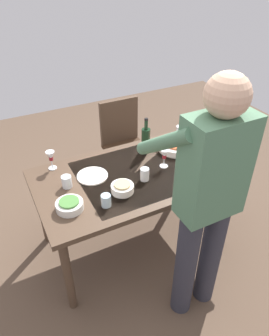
{
  "coord_description": "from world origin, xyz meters",
  "views": [
    {
      "loc": [
        0.88,
        1.73,
        2.13
      ],
      "look_at": [
        0.0,
        0.0,
        0.77
      ],
      "focal_mm": 33.98,
      "sensor_mm": 36.0,
      "label": 1
    }
  ],
  "objects_px": {
    "dining_table": "(134,181)",
    "side_bowl_bread": "(122,188)",
    "person_server": "(207,197)",
    "dinner_plate_near": "(92,176)",
    "wine_glass_right": "(51,157)",
    "chair_near": "(124,139)",
    "water_cup_near_right": "(106,200)",
    "wine_glass_left": "(164,155)",
    "water_cup_far_right": "(180,131)",
    "water_cup_far_left": "(67,182)",
    "serving_bowl_pasta": "(176,146)",
    "water_cup_near_left": "(145,174)",
    "side_bowl_salad": "(70,205)",
    "wine_bottle": "(146,139)"
  },
  "relations": [
    {
      "from": "dining_table",
      "to": "side_bowl_bread",
      "type": "relative_size",
      "value": 9.32
    },
    {
      "from": "person_server",
      "to": "dinner_plate_near",
      "type": "bearing_deg",
      "value": -62.81
    },
    {
      "from": "dining_table",
      "to": "wine_glass_right",
      "type": "xyz_separation_m",
      "value": [
        0.53,
        -0.35,
        0.18
      ]
    },
    {
      "from": "chair_near",
      "to": "water_cup_near_right",
      "type": "distance_m",
      "value": 1.23
    },
    {
      "from": "wine_glass_left",
      "to": "person_server",
      "type": "bearing_deg",
      "value": 78.62
    },
    {
      "from": "person_server",
      "to": "water_cup_far_right",
      "type": "relative_size",
      "value": 17.58
    },
    {
      "from": "water_cup_far_left",
      "to": "side_bowl_bread",
      "type": "distance_m",
      "value": 0.4
    },
    {
      "from": "water_cup_far_right",
      "to": "serving_bowl_pasta",
      "type": "relative_size",
      "value": 0.32
    },
    {
      "from": "dining_table",
      "to": "water_cup_far_left",
      "type": "relative_size",
      "value": 16.65
    },
    {
      "from": "water_cup_far_left",
      "to": "serving_bowl_pasta",
      "type": "bearing_deg",
      "value": -175.23
    },
    {
      "from": "water_cup_near_left",
      "to": "dining_table",
      "type": "bearing_deg",
      "value": -72.99
    },
    {
      "from": "dining_table",
      "to": "water_cup_near_left",
      "type": "distance_m",
      "value": 0.16
    },
    {
      "from": "wine_glass_left",
      "to": "water_cup_near_right",
      "type": "xyz_separation_m",
      "value": [
        0.57,
        0.22,
        -0.06
      ]
    },
    {
      "from": "dinner_plate_near",
      "to": "water_cup_far_left",
      "type": "bearing_deg",
      "value": 9.17
    },
    {
      "from": "water_cup_far_left",
      "to": "water_cup_far_right",
      "type": "bearing_deg",
      "value": -167.26
    },
    {
      "from": "wine_glass_right",
      "to": "water_cup_near_left",
      "type": "xyz_separation_m",
      "value": [
        -0.56,
        0.45,
        -0.06
      ]
    },
    {
      "from": "dining_table",
      "to": "person_server",
      "type": "xyz_separation_m",
      "value": [
        -0.11,
        0.69,
        0.32
      ]
    },
    {
      "from": "wine_glass_left",
      "to": "water_cup_far_left",
      "type": "xyz_separation_m",
      "value": [
        0.74,
        -0.09,
        -0.06
      ]
    },
    {
      "from": "side_bowl_salad",
      "to": "serving_bowl_pasta",
      "type": "bearing_deg",
      "value": -162.86
    },
    {
      "from": "dining_table",
      "to": "water_cup_near_right",
      "type": "xyz_separation_m",
      "value": [
        0.33,
        0.24,
        0.12
      ]
    },
    {
      "from": "water_cup_far_left",
      "to": "serving_bowl_pasta",
      "type": "relative_size",
      "value": 0.3
    },
    {
      "from": "wine_glass_right",
      "to": "water_cup_near_right",
      "type": "bearing_deg",
      "value": 109.18
    },
    {
      "from": "water_cup_near_right",
      "to": "side_bowl_bread",
      "type": "bearing_deg",
      "value": -151.76
    },
    {
      "from": "wine_glass_right",
      "to": "side_bowl_salad",
      "type": "distance_m",
      "value": 0.51
    },
    {
      "from": "side_bowl_bread",
      "to": "dinner_plate_near",
      "type": "distance_m",
      "value": 0.29
    },
    {
      "from": "person_server",
      "to": "wine_glass_right",
      "type": "bearing_deg",
      "value": -58.1
    },
    {
      "from": "water_cup_far_left",
      "to": "water_cup_far_right",
      "type": "relative_size",
      "value": 0.93
    },
    {
      "from": "water_cup_far_left",
      "to": "water_cup_near_left",
      "type": "bearing_deg",
      "value": 161.62
    },
    {
      "from": "wine_bottle",
      "to": "wine_glass_left",
      "type": "bearing_deg",
      "value": 92.85
    },
    {
      "from": "serving_bowl_pasta",
      "to": "side_bowl_salad",
      "type": "relative_size",
      "value": 1.67
    },
    {
      "from": "wine_glass_left",
      "to": "side_bowl_salad",
      "type": "distance_m",
      "value": 0.81
    },
    {
      "from": "water_cup_far_right",
      "to": "chair_near",
      "type": "bearing_deg",
      "value": -54.51
    },
    {
      "from": "dining_table",
      "to": "dinner_plate_near",
      "type": "relative_size",
      "value": 6.48
    },
    {
      "from": "water_cup_far_left",
      "to": "side_bowl_salad",
      "type": "height_order",
      "value": "water_cup_far_left"
    },
    {
      "from": "wine_bottle",
      "to": "water_cup_near_left",
      "type": "bearing_deg",
      "value": 60.4
    },
    {
      "from": "dining_table",
      "to": "wine_bottle",
      "type": "distance_m",
      "value": 0.39
    },
    {
      "from": "water_cup_far_right",
      "to": "person_server",
      "type": "bearing_deg",
      "value": 63.02
    },
    {
      "from": "water_cup_far_right",
      "to": "side_bowl_bread",
      "type": "relative_size",
      "value": 0.6
    },
    {
      "from": "water_cup_near_left",
      "to": "serving_bowl_pasta",
      "type": "relative_size",
      "value": 0.32
    },
    {
      "from": "side_bowl_bread",
      "to": "dinner_plate_near",
      "type": "relative_size",
      "value": 0.7
    },
    {
      "from": "wine_bottle",
      "to": "water_cup_near_left",
      "type": "xyz_separation_m",
      "value": [
        0.2,
        0.35,
        -0.06
      ]
    },
    {
      "from": "dining_table",
      "to": "serving_bowl_pasta",
      "type": "bearing_deg",
      "value": -161.74
    },
    {
      "from": "person_server",
      "to": "wine_bottle",
      "type": "xyz_separation_m",
      "value": [
        -0.12,
        -0.94,
        -0.13
      ]
    },
    {
      "from": "person_server",
      "to": "side_bowl_salad",
      "type": "distance_m",
      "value": 0.87
    },
    {
      "from": "serving_bowl_pasta",
      "to": "dinner_plate_near",
      "type": "height_order",
      "value": "serving_bowl_pasta"
    },
    {
      "from": "chair_near",
      "to": "side_bowl_salad",
      "type": "bearing_deg",
      "value": 49.04
    },
    {
      "from": "dining_table",
      "to": "chair_near",
      "type": "bearing_deg",
      "value": -109.56
    },
    {
      "from": "wine_bottle",
      "to": "water_cup_near_right",
      "type": "xyz_separation_m",
      "value": [
        0.56,
        0.49,
        -0.07
      ]
    },
    {
      "from": "water_cup_near_right",
      "to": "wine_glass_left",
      "type": "bearing_deg",
      "value": -159.26
    },
    {
      "from": "wine_glass_right",
      "to": "serving_bowl_pasta",
      "type": "distance_m",
      "value": 1.02
    }
  ]
}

